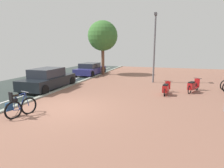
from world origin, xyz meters
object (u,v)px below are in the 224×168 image
at_px(scooter_mid, 166,89).
at_px(parked_car_far, 90,69).
at_px(street_tree, 103,36).
at_px(parked_car_near, 48,79).
at_px(scooter_near, 193,86).
at_px(lamp_post, 154,45).
at_px(bicycle_foreground, 20,107).

distance_m(scooter_mid, parked_car_far, 10.08).
bearing_deg(street_tree, scooter_mid, -46.93).
height_order(scooter_mid, parked_car_near, parked_car_near).
relative_size(scooter_mid, parked_car_near, 0.40).
distance_m(scooter_near, parked_car_far, 10.76).
distance_m(parked_car_far, street_tree, 3.58).
height_order(parked_car_near, street_tree, street_tree).
bearing_deg(parked_car_far, parked_car_near, -90.46).
height_order(scooter_mid, street_tree, street_tree).
xyz_separation_m(scooter_near, parked_car_far, (-9.36, 5.30, 0.19)).
bearing_deg(parked_car_near, scooter_mid, 4.78).
relative_size(scooter_mid, parked_car_far, 0.41).
height_order(parked_car_far, lamp_post, lamp_post).
xyz_separation_m(scooter_near, scooter_mid, (-1.60, -1.14, -0.03)).
xyz_separation_m(bicycle_foreground, scooter_mid, (5.67, 5.65, -0.04)).
height_order(bicycle_foreground, scooter_mid, bicycle_foreground).
relative_size(parked_car_far, street_tree, 0.80).
relative_size(parked_car_near, parked_car_far, 1.01).
distance_m(scooter_near, lamp_post, 4.69).
height_order(lamp_post, street_tree, street_tree).
bearing_deg(bicycle_foreground, lamp_post, 64.61).
bearing_deg(scooter_near, parked_car_near, -169.24).
relative_size(bicycle_foreground, parked_car_far, 0.33).
xyz_separation_m(scooter_mid, street_tree, (-6.60, 7.06, 3.55)).
xyz_separation_m(parked_car_near, parked_car_far, (0.06, 7.09, -0.08)).
distance_m(parked_car_far, lamp_post, 7.50).
distance_m(bicycle_foreground, street_tree, 13.22).
xyz_separation_m(bicycle_foreground, street_tree, (-0.93, 12.71, 3.51)).
relative_size(scooter_mid, street_tree, 0.32).
bearing_deg(lamp_post, parked_car_far, 159.02).
bearing_deg(lamp_post, street_tree, 149.94).
bearing_deg(parked_car_far, bicycle_foreground, -80.20).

